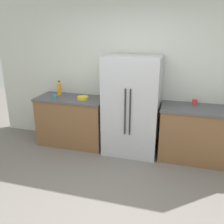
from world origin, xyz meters
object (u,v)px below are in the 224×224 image
(refrigerator, at_px, (132,106))
(cup_b, at_px, (55,97))
(bottle_a, at_px, (59,89))
(cup_a, at_px, (195,102))
(bowl_a, at_px, (83,98))

(refrigerator, relative_size, cup_b, 22.78)
(refrigerator, height_order, bottle_a, refrigerator)
(bottle_a, height_order, cup_a, bottle_a)
(bottle_a, bearing_deg, cup_a, 1.68)
(cup_b, bearing_deg, cup_a, 7.37)
(refrigerator, xyz_separation_m, cup_a, (1.03, 0.20, 0.10))
(cup_a, xyz_separation_m, cup_b, (-2.43, -0.31, -0.01))
(bottle_a, relative_size, bowl_a, 1.38)
(refrigerator, bearing_deg, cup_b, -175.40)
(bowl_a, bearing_deg, cup_a, 6.67)
(cup_a, bearing_deg, cup_b, -172.63)
(cup_a, bearing_deg, bottle_a, -178.32)
(cup_a, height_order, bowl_a, cup_a)
(refrigerator, relative_size, bowl_a, 8.56)
(bottle_a, bearing_deg, refrigerator, -5.19)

